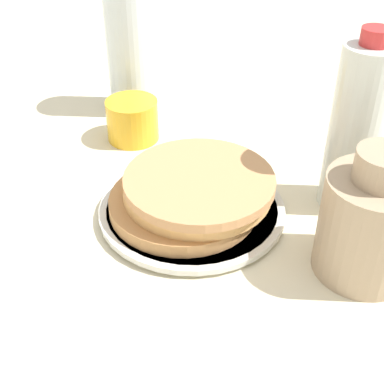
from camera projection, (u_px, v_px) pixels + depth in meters
ground_plane at (188, 227)px, 0.63m from camera, size 4.00×4.00×0.00m
plate at (192, 209)px, 0.65m from camera, size 0.22×0.22×0.01m
pancake_stack at (194, 191)px, 0.63m from camera, size 0.18×0.19×0.05m
juice_glass at (132, 120)px, 0.78m from camera, size 0.08×0.08×0.06m
cream_jug at (371, 222)px, 0.54m from camera, size 0.10×0.10×0.14m
water_bottle_near at (356, 128)px, 0.61m from camera, size 0.06×0.06×0.22m
water_bottle_mid at (131, 52)px, 0.83m from camera, size 0.07×0.07×0.20m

